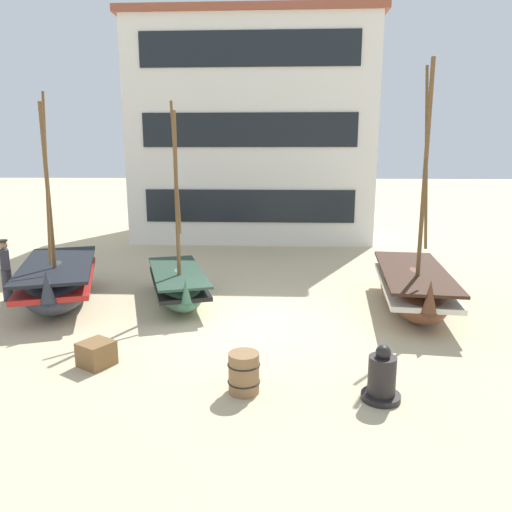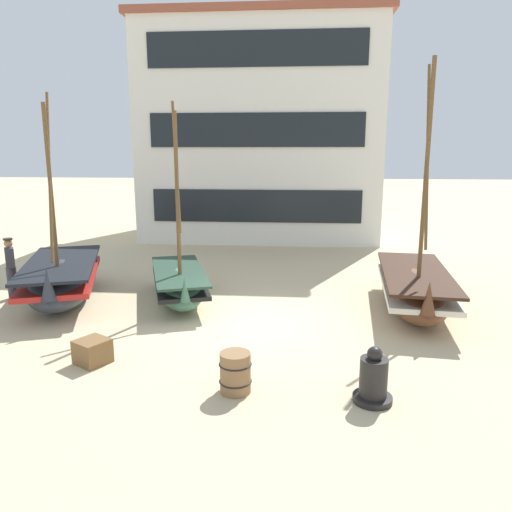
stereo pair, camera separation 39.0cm
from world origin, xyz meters
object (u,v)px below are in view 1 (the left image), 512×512
(capstan_winch, at_px, (382,378))
(cargo_crate, at_px, (96,354))
(fishing_boat_far_right, at_px, (59,281))
(harbor_building_main, at_px, (254,133))
(wooden_barrel, at_px, (244,373))
(fishing_boat_near_left, at_px, (178,284))
(fisherman_by_hull, at_px, (6,271))
(fishing_boat_centre_large, at_px, (413,287))

(capstan_winch, relative_size, cargo_crate, 1.69)
(cargo_crate, bearing_deg, fishing_boat_far_right, 122.79)
(cargo_crate, height_order, harbor_building_main, harbor_building_main)
(wooden_barrel, xyz_separation_m, harbor_building_main, (-0.73, 16.12, 4.46))
(fishing_boat_near_left, height_order, capstan_winch, fishing_boat_near_left)
(fishing_boat_far_right, relative_size, harbor_building_main, 0.50)
(fishing_boat_far_right, height_order, fisherman_by_hull, fishing_boat_far_right)
(cargo_crate, bearing_deg, fishing_boat_near_left, 79.75)
(wooden_barrel, bearing_deg, capstan_winch, -3.37)
(fishing_boat_near_left, relative_size, fishing_boat_far_right, 0.96)
(wooden_barrel, bearing_deg, cargo_crate, 162.45)
(capstan_winch, bearing_deg, fishing_boat_near_left, 131.14)
(capstan_winch, bearing_deg, harbor_building_main, 100.41)
(harbor_building_main, bearing_deg, fishing_boat_centre_large, -67.63)
(wooden_barrel, bearing_deg, fishing_boat_near_left, 113.61)
(fishing_boat_near_left, relative_size, cargo_crate, 9.30)
(cargo_crate, bearing_deg, fisherman_by_hull, 135.27)
(fishing_boat_centre_large, height_order, harbor_building_main, harbor_building_main)
(fishing_boat_centre_large, relative_size, cargo_crate, 10.77)
(fishing_boat_near_left, bearing_deg, fishing_boat_far_right, -175.08)
(fishing_boat_far_right, distance_m, cargo_crate, 4.45)
(capstan_winch, distance_m, cargo_crate, 5.23)
(fishing_boat_near_left, xyz_separation_m, cargo_crate, (-0.72, -4.00, -0.27))
(fishing_boat_near_left, bearing_deg, capstan_winch, -48.86)
(fishing_boat_near_left, height_order, fisherman_by_hull, fishing_boat_near_left)
(fishing_boat_near_left, height_order, wooden_barrel, fishing_boat_near_left)
(capstan_winch, xyz_separation_m, cargo_crate, (-5.13, 1.04, -0.14))
(fishing_boat_near_left, bearing_deg, harbor_building_main, 82.81)
(wooden_barrel, bearing_deg, fishing_boat_far_right, 138.66)
(fishing_boat_near_left, distance_m, capstan_winch, 6.69)
(fishing_boat_near_left, bearing_deg, fisherman_by_hull, -178.16)
(fishing_boat_centre_large, distance_m, cargo_crate, 7.82)
(fishing_boat_near_left, height_order, fishing_boat_centre_large, fishing_boat_centre_large)
(fishing_boat_far_right, relative_size, cargo_crate, 9.70)
(fishing_boat_near_left, distance_m, fishing_boat_centre_large, 6.14)
(fishing_boat_far_right, xyz_separation_m, fisherman_by_hull, (-1.48, 0.12, 0.22))
(fisherman_by_hull, height_order, harbor_building_main, harbor_building_main)
(fishing_boat_near_left, xyz_separation_m, fishing_boat_far_right, (-3.13, -0.27, 0.11))
(fishing_boat_far_right, bearing_deg, capstan_winch, -32.36)
(wooden_barrel, height_order, harbor_building_main, harbor_building_main)
(fisherman_by_hull, height_order, cargo_crate, fisherman_by_hull)
(fishing_boat_near_left, distance_m, fishing_boat_far_right, 3.14)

